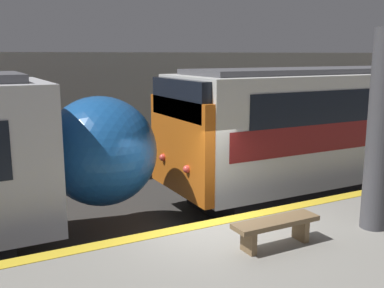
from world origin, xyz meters
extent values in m
plane|color=#33302D|center=(0.00, 0.00, 0.00)|extent=(120.00, 120.00, 0.00)
cube|color=gold|center=(0.00, -0.15, 1.03)|extent=(40.00, 0.30, 0.01)
cube|color=#B2AD9E|center=(0.00, 7.04, 2.07)|extent=(50.00, 0.15, 4.14)
cylinder|color=#47474C|center=(2.38, -1.67, 2.77)|extent=(0.44, 0.44, 3.49)
ellipsoid|color=#195199|center=(-1.32, 2.57, 2.00)|extent=(2.42, 2.72, 2.39)
sphere|color=#F2EFCC|center=(-0.37, 2.57, 1.58)|extent=(0.20, 0.20, 0.20)
cube|color=orange|center=(0.62, 2.57, 1.92)|extent=(0.25, 2.90, 2.28)
cube|color=black|center=(0.62, 2.57, 3.06)|extent=(0.25, 2.60, 0.91)
sphere|color=#EA4C42|center=(0.47, 1.90, 1.52)|extent=(0.18, 0.18, 0.18)
sphere|color=#EA4C42|center=(0.47, 3.23, 1.52)|extent=(0.18, 0.18, 0.18)
cube|color=brown|center=(-0.19, -1.49, 1.23)|extent=(0.10, 0.32, 0.41)
cube|color=brown|center=(0.86, -1.49, 1.23)|extent=(0.10, 0.32, 0.41)
cube|color=brown|center=(0.33, -1.49, 1.44)|extent=(1.50, 0.40, 0.08)
camera|label=1|loc=(-4.03, -6.88, 4.08)|focal=42.00mm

